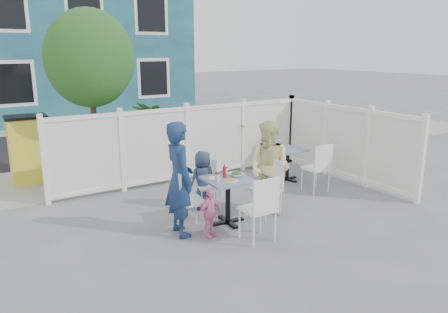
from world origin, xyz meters
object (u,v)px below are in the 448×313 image
woman (270,168)px  boy (203,180)px  toddler (209,213)px  chair_back (208,181)px  utility_cabinet (29,151)px  chair_near (261,205)px  spare_table (288,156)px  chair_left (184,196)px  man (179,179)px  chair_right (269,183)px  main_table (228,189)px

woman → boy: bearing=-152.0°
toddler → boy: bearing=52.4°
chair_back → utility_cabinet: bearing=-37.8°
chair_near → spare_table: bearing=43.8°
spare_table → chair_left: size_ratio=0.72×
chair_near → man: (-0.87, 0.90, 0.30)m
chair_back → man: size_ratio=0.48×
utility_cabinet → man: bearing=-67.9°
woman → chair_near: bearing=-63.4°
utility_cabinet → toddler: 4.77m
chair_near → boy: size_ratio=0.95×
woman → utility_cabinet: bearing=-161.5°
chair_right → chair_near: chair_near is taller
chair_left → toddler: chair_left is taller
chair_near → chair_right: bearing=46.8°
chair_back → chair_near: (-0.08, -1.67, 0.09)m
woman → toddler: (-1.39, -0.32, -0.43)m
main_table → chair_near: chair_near is taller
utility_cabinet → chair_near: utility_cabinet is taller
utility_cabinet → boy: size_ratio=1.32×
utility_cabinet → chair_near: 5.50m
chair_left → woman: bearing=96.1°
chair_near → utility_cabinet: bearing=116.5°
man → utility_cabinet: bearing=25.0°
main_table → man: size_ratio=0.44×
boy → toddler: size_ratio=1.39×
boy → toddler: 1.24m
chair_left → boy: size_ratio=0.95×
spare_table → chair_near: size_ratio=0.72×
chair_near → woman: size_ratio=0.62×
boy → toddler: (-0.52, -1.11, -0.15)m
toddler → main_table: bearing=16.8°
chair_right → toddler: 1.37m
spare_table → boy: boy is taller
utility_cabinet → toddler: bearing=-65.6°
chair_back → woman: woman is taller
utility_cabinet → chair_right: size_ratio=1.45×
chair_near → toddler: bearing=134.9°
man → chair_right: bearing=-88.3°
main_table → chair_left: chair_left is taller
chair_left → boy: 1.06m
man → boy: size_ratio=1.67×
utility_cabinet → man: man is taller
chair_left → woman: 1.65m
chair_right → chair_back: bearing=33.3°
boy → chair_left: bearing=39.8°
spare_table → chair_back: (-2.30, -0.53, -0.05)m
chair_left → man: bearing=-56.7°
man → chair_near: bearing=-131.3°
spare_table → chair_back: chair_back is taller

